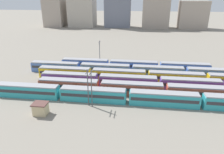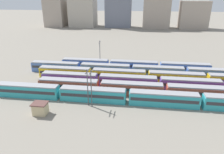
# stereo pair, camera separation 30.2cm
# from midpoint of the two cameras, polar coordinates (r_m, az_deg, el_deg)

# --- Properties ---
(ground_plane) EXTENTS (600.00, 600.00, 0.00)m
(ground_plane) POSITION_cam_midpoint_polar(r_m,az_deg,el_deg) (72.56, -11.18, -0.93)
(ground_plane) COLOR gray
(train_track_0) EXTENTS (74.70, 3.06, 3.75)m
(train_track_0) POSITION_cam_midpoint_polar(r_m,az_deg,el_deg) (56.40, 4.40, -5.32)
(train_track_0) COLOR teal
(train_track_0) RESTS_ON ground_plane
(train_track_1) EXTENTS (74.70, 3.06, 3.75)m
(train_track_1) POSITION_cam_midpoint_polar(r_m,az_deg,el_deg) (61.52, 14.35, -3.56)
(train_track_1) COLOR #BC4C38
(train_track_1) RESTS_ON ground_plane
(train_track_2) EXTENTS (74.70, 3.06, 3.75)m
(train_track_2) POSITION_cam_midpoint_polar(r_m,az_deg,el_deg) (66.08, 12.69, -1.59)
(train_track_2) COLOR #6B429E
(train_track_2) RESTS_ON ground_plane
(train_track_3) EXTENTS (112.50, 3.06, 3.75)m
(train_track_3) POSITION_cam_midpoint_polar(r_m,az_deg,el_deg) (73.92, 24.43, -0.53)
(train_track_3) COLOR yellow
(train_track_3) RESTS_ON ground_plane
(train_track_4) EXTENTS (74.70, 3.06, 3.75)m
(train_track_4) POSITION_cam_midpoint_polar(r_m,az_deg,el_deg) (75.49, 5.35, 1.87)
(train_track_4) COLOR #4C70BC
(train_track_4) RESTS_ON ground_plane
(train_track_5) EXTENTS (55.80, 3.06, 3.75)m
(train_track_5) POSITION_cam_midpoint_polar(r_m,az_deg,el_deg) (80.37, 6.06, 3.10)
(train_track_5) COLOR #4C70BC
(train_track_5) RESTS_ON ground_plane
(catenary_pole_0) EXTENTS (0.24, 3.20, 10.19)m
(catenary_pole_0) POSITION_cam_midpoint_polar(r_m,az_deg,el_deg) (53.14, -5.53, -2.66)
(catenary_pole_0) COLOR #4C4C51
(catenary_pole_0) RESTS_ON ground_plane
(catenary_pole_1) EXTENTS (0.24, 3.20, 10.48)m
(catenary_pole_1) POSITION_cam_midpoint_polar(r_m,az_deg,el_deg) (83.74, -3.22, 6.75)
(catenary_pole_1) COLOR #4C4C51
(catenary_pole_1) RESTS_ON ground_plane
(catenary_pole_2) EXTENTS (0.24, 3.20, 10.14)m
(catenary_pole_2) POSITION_cam_midpoint_polar(r_m,az_deg,el_deg) (53.69, -6.52, -2.46)
(catenary_pole_2) COLOR #4C4C51
(catenary_pole_2) RESTS_ON ground_plane
(signal_hut) EXTENTS (3.60, 3.00, 3.04)m
(signal_hut) POSITION_cam_midpoint_polar(r_m,az_deg,el_deg) (54.29, -18.82, -8.12)
(signal_hut) COLOR #C6B284
(signal_hut) RESTS_ON ground_plane
(distant_building_0) EXTENTS (16.34, 21.85, 29.93)m
(distant_building_0) POSITION_cam_midpoint_polar(r_m,az_deg,el_deg) (200.23, -14.90, 17.59)
(distant_building_0) COLOR #A89989
(distant_building_0) RESTS_ON ground_plane
(distant_building_1) EXTENTS (21.82, 18.72, 23.57)m
(distant_building_1) POSITION_cam_midpoint_polar(r_m,az_deg,el_deg) (192.79, -7.84, 17.00)
(distant_building_1) COLOR #B2A899
(distant_building_1) RESTS_ON ground_plane
(distant_building_3) EXTENTS (21.80, 14.48, 34.75)m
(distant_building_3) POSITION_cam_midpoint_polar(r_m,az_deg,el_deg) (186.11, 12.17, 18.29)
(distant_building_3) COLOR #A89989
(distant_building_3) RESTS_ON ground_plane
(distant_building_4) EXTENTS (22.43, 13.50, 22.03)m
(distant_building_4) POSITION_cam_midpoint_polar(r_m,az_deg,el_deg) (191.00, 21.41, 15.49)
(distant_building_4) COLOR #A89989
(distant_building_4) RESTS_ON ground_plane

